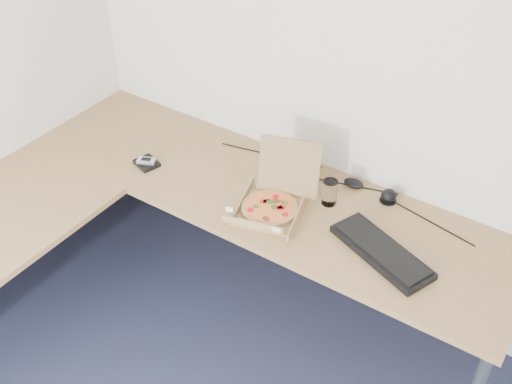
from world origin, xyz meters
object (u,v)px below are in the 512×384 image
Objects in this scene: drinking_glass at (330,192)px; keyboard at (381,252)px; desk at (151,219)px; wallet at (147,163)px; pizza_box at (272,204)px.

drinking_glass is 0.26× the size of keyboard.
desk is 0.39m from wallet.
pizza_box is 0.71× the size of keyboard.
drinking_glass is at bearing 39.26° from desk.
desk is at bearing -140.74° from drinking_glass.
drinking_glass is at bearing 32.04° from wallet.
pizza_box is at bearing 36.93° from desk.
desk is 0.83m from drinking_glass.
pizza_box is 2.68× the size of drinking_glass.
drinking_glass reaches higher than wallet.
desk is at bearing -139.26° from keyboard.
pizza_box is at bearing -157.45° from keyboard.
desk is 21.57× the size of wallet.
drinking_glass is 0.40m from keyboard.
desk is 5.27× the size of keyboard.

